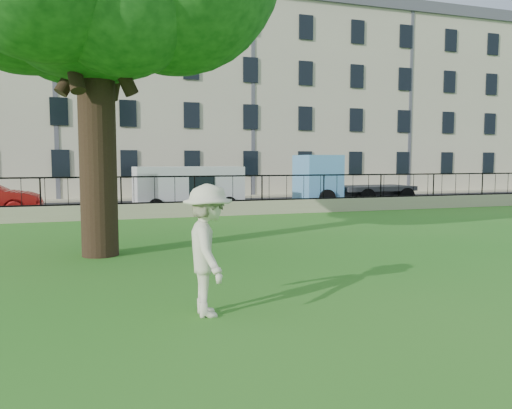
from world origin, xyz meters
name	(u,v)px	position (x,y,z in m)	size (l,w,h in m)	color
ground	(315,281)	(0.00, 0.00, 0.00)	(120.00, 120.00, 0.00)	#226F1A
retaining_wall	(195,209)	(0.00, 12.00, 0.30)	(50.00, 0.40, 0.60)	tan
iron_railing	(195,189)	(0.00, 12.00, 1.15)	(50.00, 0.05, 1.13)	black
street	(177,207)	(0.00, 16.70, 0.01)	(60.00, 9.00, 0.01)	black
sidewalk	(163,198)	(0.00, 21.90, 0.06)	(60.00, 1.40, 0.12)	tan
building_row	(151,96)	(0.00, 27.57, 6.92)	(56.40, 10.40, 13.80)	beige
man	(208,250)	(-2.45, -1.43, 1.00)	(1.29, 0.74, 2.00)	beige
white_van	(188,189)	(0.18, 14.40, 1.04)	(4.94, 1.93, 2.08)	silver
blue_truck	(353,180)	(9.39, 15.33, 1.32)	(6.31, 2.24, 2.65)	#5CA0D8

